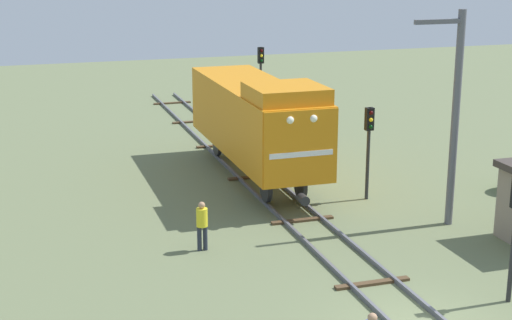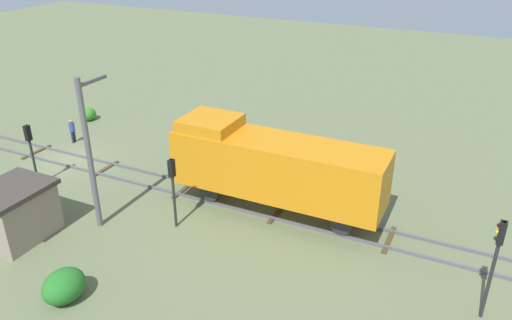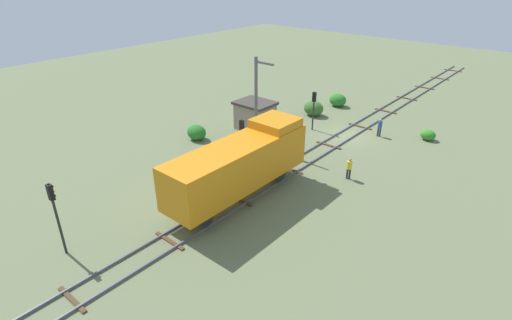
{
  "view_description": "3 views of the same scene",
  "coord_description": "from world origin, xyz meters",
  "px_view_note": "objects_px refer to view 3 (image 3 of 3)",
  "views": [
    {
      "loc": [
        -9.91,
        -16.68,
        9.82
      ],
      "look_at": [
        -0.72,
        12.21,
        1.52
      ],
      "focal_mm": 55.0,
      "sensor_mm": 36.0,
      "label": 1
    },
    {
      "loc": [
        20.93,
        23.44,
        14.04
      ],
      "look_at": [
        -1.21,
        12.81,
        2.21
      ],
      "focal_mm": 35.0,
      "sensor_mm": 36.0,
      "label": 2
    },
    {
      "loc": [
        -15.85,
        31.45,
        14.55
      ],
      "look_at": [
        0.08,
        12.73,
        2.29
      ],
      "focal_mm": 28.0,
      "sensor_mm": 36.0,
      "label": 3
    }
  ],
  "objects_px": {
    "locomotive": "(241,162)",
    "traffic_signal_mid": "(242,134)",
    "traffic_signal_far": "(55,207)",
    "worker_near_track": "(380,126)",
    "traffic_signal_near": "(314,104)",
    "worker_by_signal": "(349,167)",
    "relay_hut": "(255,115)",
    "catenary_mast": "(257,100)"
  },
  "relations": [
    {
      "from": "locomotive",
      "to": "traffic_signal_mid",
      "type": "distance_m",
      "value": 5.16
    },
    {
      "from": "traffic_signal_far",
      "to": "worker_near_track",
      "type": "distance_m",
      "value": 27.54
    },
    {
      "from": "traffic_signal_near",
      "to": "traffic_signal_far",
      "type": "distance_m",
      "value": 24.22
    },
    {
      "from": "traffic_signal_far",
      "to": "worker_by_signal",
      "type": "distance_m",
      "value": 19.49
    },
    {
      "from": "traffic_signal_mid",
      "to": "worker_by_signal",
      "type": "relative_size",
      "value": 2.2
    },
    {
      "from": "relay_hut",
      "to": "locomotive",
      "type": "bearing_deg",
      "value": 126.23
    },
    {
      "from": "traffic_signal_near",
      "to": "worker_near_track",
      "type": "xyz_separation_m",
      "value": [
        -5.6,
        -2.59,
        -1.61
      ]
    },
    {
      "from": "traffic_signal_far",
      "to": "catenary_mast",
      "type": "bearing_deg",
      "value": -85.74
    },
    {
      "from": "worker_by_signal",
      "to": "traffic_signal_mid",
      "type": "bearing_deg",
      "value": 51.18
    },
    {
      "from": "worker_by_signal",
      "to": "relay_hut",
      "type": "relative_size",
      "value": 0.49
    },
    {
      "from": "catenary_mast",
      "to": "relay_hut",
      "type": "bearing_deg",
      "value": -47.6
    },
    {
      "from": "catenary_mast",
      "to": "relay_hut",
      "type": "xyz_separation_m",
      "value": [
        2.56,
        -2.81,
        -2.73
      ]
    },
    {
      "from": "traffic_signal_near",
      "to": "traffic_signal_far",
      "type": "height_order",
      "value": "traffic_signal_far"
    },
    {
      "from": "traffic_signal_mid",
      "to": "traffic_signal_far",
      "type": "distance_m",
      "value": 14.41
    },
    {
      "from": "locomotive",
      "to": "worker_by_signal",
      "type": "bearing_deg",
      "value": -120.16
    },
    {
      "from": "traffic_signal_far",
      "to": "catenary_mast",
      "type": "xyz_separation_m",
      "value": [
        1.34,
        -17.94,
        1.09
      ]
    },
    {
      "from": "catenary_mast",
      "to": "traffic_signal_far",
      "type": "bearing_deg",
      "value": 94.26
    },
    {
      "from": "worker_near_track",
      "to": "traffic_signal_far",
      "type": "bearing_deg",
      "value": 46.39
    },
    {
      "from": "worker_near_track",
      "to": "worker_by_signal",
      "type": "relative_size",
      "value": 1.0
    },
    {
      "from": "traffic_signal_near",
      "to": "catenary_mast",
      "type": "height_order",
      "value": "catenary_mast"
    },
    {
      "from": "traffic_signal_far",
      "to": "traffic_signal_near",
      "type": "bearing_deg",
      "value": -90.95
    },
    {
      "from": "locomotive",
      "to": "relay_hut",
      "type": "height_order",
      "value": "locomotive"
    },
    {
      "from": "locomotive",
      "to": "traffic_signal_far",
      "type": "relative_size",
      "value": 2.65
    },
    {
      "from": "traffic_signal_mid",
      "to": "worker_near_track",
      "type": "height_order",
      "value": "traffic_signal_mid"
    },
    {
      "from": "worker_by_signal",
      "to": "relay_hut",
      "type": "distance_m",
      "value": 12.09
    },
    {
      "from": "locomotive",
      "to": "traffic_signal_near",
      "type": "xyz_separation_m",
      "value": [
        3.2,
        -13.69,
        -0.17
      ]
    },
    {
      "from": "worker_near_track",
      "to": "relay_hut",
      "type": "height_order",
      "value": "relay_hut"
    },
    {
      "from": "traffic_signal_far",
      "to": "locomotive",
      "type": "bearing_deg",
      "value": -108.9
    },
    {
      "from": "traffic_signal_mid",
      "to": "worker_near_track",
      "type": "distance_m",
      "value": 13.79
    },
    {
      "from": "traffic_signal_mid",
      "to": "worker_by_signal",
      "type": "bearing_deg",
      "value": -156.25
    },
    {
      "from": "worker_by_signal",
      "to": "worker_near_track",
      "type": "bearing_deg",
      "value": -51.32
    },
    {
      "from": "locomotive",
      "to": "traffic_signal_mid",
      "type": "height_order",
      "value": "locomotive"
    },
    {
      "from": "catenary_mast",
      "to": "worker_near_track",
      "type": "bearing_deg",
      "value": -129.63
    },
    {
      "from": "traffic_signal_far",
      "to": "worker_near_track",
      "type": "bearing_deg",
      "value": -102.62
    },
    {
      "from": "traffic_signal_near",
      "to": "catenary_mast",
      "type": "relative_size",
      "value": 0.48
    },
    {
      "from": "locomotive",
      "to": "worker_by_signal",
      "type": "xyz_separation_m",
      "value": [
        -4.2,
        -7.23,
        -1.78
      ]
    },
    {
      "from": "traffic_signal_mid",
      "to": "relay_hut",
      "type": "height_order",
      "value": "traffic_signal_mid"
    },
    {
      "from": "locomotive",
      "to": "catenary_mast",
      "type": "xyz_separation_m",
      "value": [
        4.94,
        -7.43,
        1.35
      ]
    },
    {
      "from": "locomotive",
      "to": "traffic_signal_near",
      "type": "relative_size",
      "value": 3.12
    },
    {
      "from": "locomotive",
      "to": "traffic_signal_mid",
      "type": "xyz_separation_m",
      "value": [
        3.4,
        -3.88,
        -0.16
      ]
    },
    {
      "from": "traffic_signal_near",
      "to": "catenary_mast",
      "type": "bearing_deg",
      "value": 74.5
    },
    {
      "from": "locomotive",
      "to": "catenary_mast",
      "type": "bearing_deg",
      "value": -56.4
    }
  ]
}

